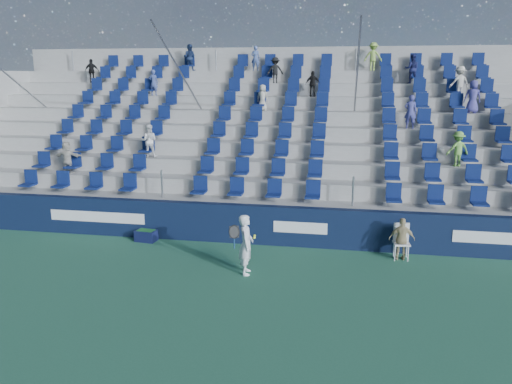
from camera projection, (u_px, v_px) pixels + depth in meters
ground at (228, 284)px, 12.33m from camera, size 70.00×70.00×0.00m
sponsor_wall at (252, 224)px, 15.21m from camera, size 24.00×0.32×1.20m
grandstand at (276, 150)px, 19.73m from camera, size 24.00×8.17×6.63m
tennis_player at (246, 244)px, 12.81m from camera, size 0.69×0.65×1.59m
line_judge_chair at (401, 238)px, 13.98m from camera, size 0.48×0.49×1.00m
line_judge at (402, 239)px, 13.83m from camera, size 0.71×0.30×1.20m
ball_bin at (146, 235)px, 15.48m from camera, size 0.67×0.48×0.36m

